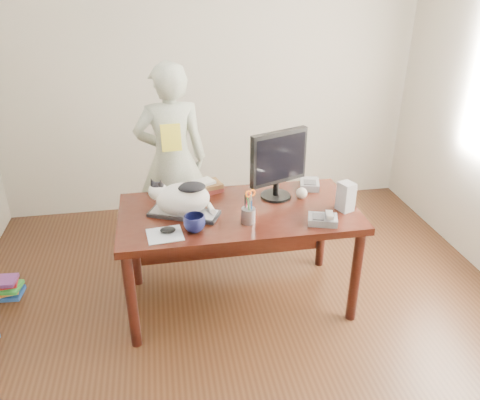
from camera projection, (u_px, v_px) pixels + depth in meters
name	position (u px, v px, depth m)	size (l,w,h in m)	color
room	(259.00, 159.00, 2.36)	(4.50, 4.50, 4.50)	black
desk	(237.00, 224.00, 3.29)	(1.60, 0.80, 0.75)	black
keyboard	(184.00, 213.00, 3.08)	(0.49, 0.35, 0.03)	black
cat	(181.00, 197.00, 3.03)	(0.44, 0.34, 0.26)	white
monitor	(279.00, 161.00, 3.20)	(0.42, 0.28, 0.49)	black
pen_cup	(248.00, 214.00, 2.97)	(0.12, 0.12, 0.23)	#96959A
mousepad	(165.00, 235.00, 2.86)	(0.23, 0.22, 0.00)	silver
mouse	(168.00, 230.00, 2.87)	(0.10, 0.07, 0.04)	black
coffee_mug	(195.00, 223.00, 2.88)	(0.14, 0.14, 0.11)	#0D1035
phone	(323.00, 219.00, 2.98)	(0.21, 0.18, 0.08)	slate
speaker	(346.00, 197.00, 3.11)	(0.12, 0.12, 0.20)	#98989B
baseball	(302.00, 193.00, 3.30)	(0.08, 0.08, 0.08)	white
book_stack	(205.00, 187.00, 3.40)	(0.28, 0.24, 0.09)	#4F1715
calculator	(309.00, 184.00, 3.47)	(0.18, 0.21, 0.06)	slate
person	(172.00, 160.00, 3.84)	(0.58, 0.38, 1.60)	silver
held_book	(171.00, 138.00, 3.58)	(0.16, 0.10, 0.21)	yellow
book_pile_b	(4.00, 288.00, 3.49)	(0.26, 0.20, 0.15)	navy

